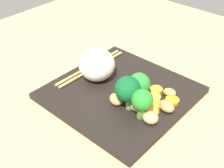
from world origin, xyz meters
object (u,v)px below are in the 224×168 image
at_px(carrot_slice_0, 127,86).
at_px(chopstick_pair, 91,68).
at_px(rice_mound, 97,64).
at_px(square_plate, 120,93).
at_px(broccoli_floret_2, 128,89).

xyz_separation_m(carrot_slice_0, chopstick_pair, (0.11, -0.00, -0.00)).
relative_size(rice_mound, carrot_slice_0, 3.27).
relative_size(rice_mound, chopstick_pair, 0.40).
distance_m(square_plate, broccoli_floret_2, 0.08).
relative_size(broccoli_floret_2, carrot_slice_0, 2.99).
height_order(rice_mound, carrot_slice_0, rice_mound).
height_order(rice_mound, broccoli_floret_2, same).
xyz_separation_m(rice_mound, chopstick_pair, (0.04, -0.02, -0.03)).
relative_size(square_plate, rice_mound, 3.42).
bearing_deg(square_plate, carrot_slice_0, -106.23).
bearing_deg(chopstick_pair, rice_mound, 68.21).
bearing_deg(square_plate, broccoli_floret_2, 142.83).
bearing_deg(broccoli_floret_2, rice_mound, -17.59).
bearing_deg(rice_mound, square_plate, 179.11).
bearing_deg(carrot_slice_0, square_plate, 73.77).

